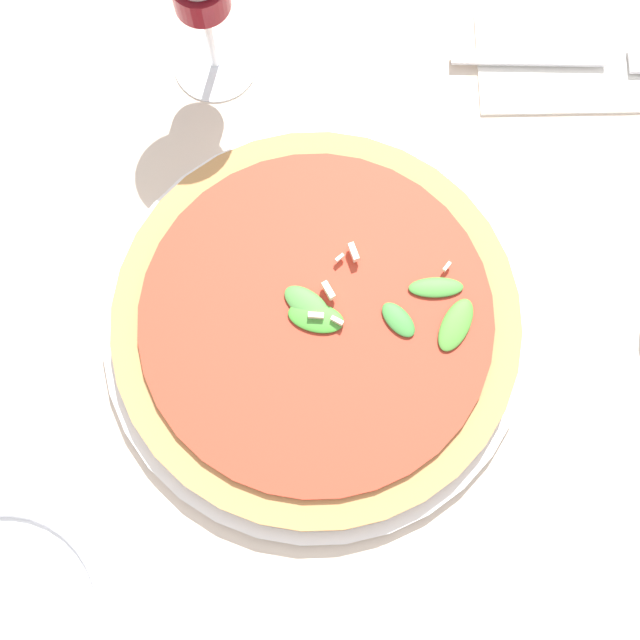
# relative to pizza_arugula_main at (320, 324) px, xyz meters

# --- Properties ---
(ground_plane) EXTENTS (6.00, 6.00, 0.00)m
(ground_plane) POSITION_rel_pizza_arugula_main_xyz_m (-0.00, -0.01, -0.02)
(ground_plane) COLOR beige
(pizza_arugula_main) EXTENTS (0.34, 0.34, 0.05)m
(pizza_arugula_main) POSITION_rel_pizza_arugula_main_xyz_m (0.00, 0.00, 0.00)
(pizza_arugula_main) COLOR white
(pizza_arugula_main) RESTS_ON ground_plane
(napkin) EXTENTS (0.16, 0.11, 0.01)m
(napkin) POSITION_rel_pizza_arugula_main_xyz_m (0.19, 0.25, -0.01)
(napkin) COLOR silver
(napkin) RESTS_ON ground_plane
(fork) EXTENTS (0.21, 0.03, 0.00)m
(fork) POSITION_rel_pizza_arugula_main_xyz_m (0.20, 0.25, -0.01)
(fork) COLOR silver
(fork) RESTS_ON ground_plane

